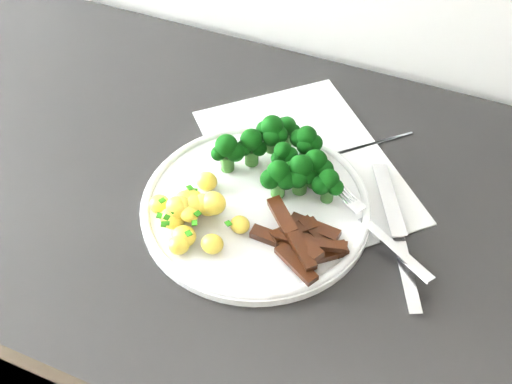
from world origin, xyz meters
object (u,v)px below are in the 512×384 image
Objects in this scene: recipe_paper at (305,164)px; broccoli at (285,155)px; potatoes at (193,211)px; beef_strips at (301,240)px; fork at (381,233)px; knife at (401,251)px; plate at (256,205)px.

broccoli reaches higher than recipe_paper.
potatoes is at bearing -119.27° from recipe_paper.
fork is at bearing 30.72° from beef_strips.
beef_strips is (0.13, 0.02, -0.01)m from potatoes.
potatoes is (-0.08, -0.15, 0.03)m from recipe_paper.
recipe_paper is 2.39× the size of fork.
beef_strips is 0.56× the size of knife.
potatoes reaches higher than fork.
broccoli reaches higher than beef_strips.
beef_strips is at bearing -160.20° from knife.
fork is at bearing 3.14° from plate.
plate is at bearing -176.86° from fork.
knife is (0.15, -0.09, 0.01)m from recipe_paper.
recipe_paper is at bearing 108.46° from beef_strips.
potatoes is (-0.07, -0.11, -0.02)m from broccoli.
recipe_paper is 0.17m from potatoes.
broccoli reaches higher than knife.
recipe_paper is at bearing 73.82° from plate.
plate is 2.46× the size of beef_strips.
beef_strips is (0.06, -0.09, -0.02)m from broccoli.
plate is at bearing 179.87° from knife.
potatoes reaches higher than knife.
recipe_paper is at bearing 60.73° from potatoes.
broccoli is at bearing 160.54° from knife.
recipe_paper is 2.91× the size of potatoes.
recipe_paper is 0.06m from broccoli.
plate is 1.37× the size of knife.
potatoes is 0.61× the size of knife.
knife is at bearing -19.46° from broccoli.
beef_strips is at bearing -149.28° from fork.
broccoli is 1.50× the size of beef_strips.
broccoli is 0.15m from fork.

